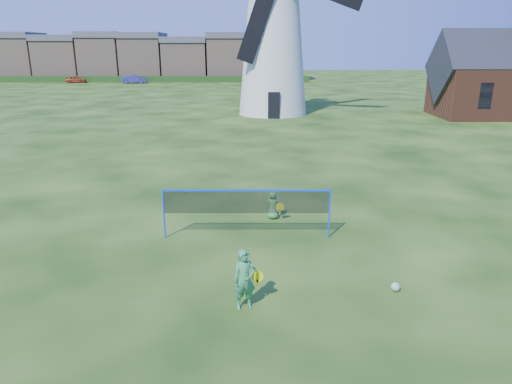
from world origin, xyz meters
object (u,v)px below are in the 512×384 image
object	(u,v)px
player_girl	(245,280)
car_right	(134,79)
windmill	(273,40)
car_left	(76,80)
play_ball	(395,287)
player_boy	(273,205)
badminton_net	(246,202)

from	to	relation	value
player_girl	car_right	size ratio (longest dim) A/B	0.35
player_girl	car_right	world-z (taller)	player_girl
windmill	car_left	bearing A→B (deg)	130.25
play_ball	car_left	distance (m)	74.60
windmill	player_girl	distance (m)	32.06
player_boy	car_left	xyz separation A→B (m)	(-29.85, 62.18, 0.07)
car_left	badminton_net	bearing A→B (deg)	-166.91
windmill	player_boy	bearing A→B (deg)	-91.92
play_ball	car_right	world-z (taller)	car_right
player_boy	car_right	xyz separation A→B (m)	(-20.25, 61.67, 0.17)
badminton_net	car_right	bearing A→B (deg)	107.02
player_girl	car_left	size ratio (longest dim) A/B	0.43
car_right	badminton_net	bearing A→B (deg)	-170.19
player_boy	car_left	bearing A→B (deg)	-57.10
play_ball	player_girl	bearing A→B (deg)	-168.51
car_left	car_right	xyz separation A→B (m)	(9.60, -0.51, 0.10)
player_girl	windmill	bearing A→B (deg)	71.42
player_boy	car_right	distance (m)	64.91
player_girl	player_boy	size ratio (longest dim) A/B	1.45
badminton_net	car_right	size ratio (longest dim) A/B	1.28
player_boy	car_right	size ratio (longest dim) A/B	0.24
windmill	badminton_net	world-z (taller)	windmill
player_boy	player_girl	bearing A→B (deg)	88.89
badminton_net	player_boy	xyz separation A→B (m)	(0.87, 1.66, -0.66)
windmill	player_boy	world-z (taller)	windmill
player_boy	windmill	bearing A→B (deg)	-84.66
car_right	car_left	bearing A→B (deg)	79.74
windmill	car_right	bearing A→B (deg)	120.56
badminton_net	car_left	distance (m)	70.11
badminton_net	car_right	world-z (taller)	badminton_net
badminton_net	player_girl	size ratio (longest dim) A/B	3.62
play_ball	car_left	world-z (taller)	car_left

